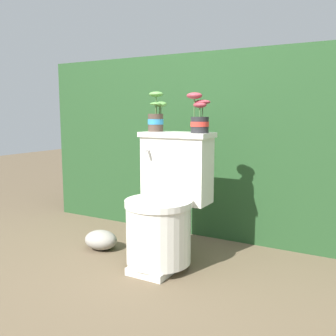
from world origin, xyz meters
name	(u,v)px	position (x,y,z in m)	size (l,w,h in m)	color
ground_plane	(158,271)	(0.00, 0.00, 0.00)	(12.00, 12.00, 0.00)	brown
hedge_backdrop	(226,143)	(0.00, 1.06, 0.67)	(2.86, 0.73, 1.34)	#234723
toilet	(166,207)	(-0.02, 0.12, 0.35)	(0.44, 0.53, 0.79)	silver
potted_plant_left	(156,116)	(-0.18, 0.29, 0.89)	(0.11, 0.11, 0.25)	#47382D
potted_plant_midleft	(199,118)	(0.14, 0.24, 0.88)	(0.14, 0.11, 0.24)	#262628
garden_stone	(101,240)	(-0.52, 0.12, 0.06)	(0.23, 0.18, 0.13)	gray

